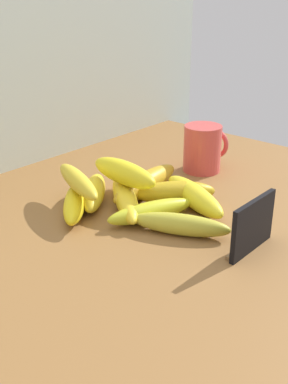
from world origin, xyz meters
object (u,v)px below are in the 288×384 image
object	(u,v)px
banana_3	(151,211)
banana_4	(125,198)
banana_1	(146,183)
banana_2	(181,224)
banana_6	(75,202)
banana_5	(174,192)
coffee_mug	(203,148)
chalkboard_sign	(252,227)
banana_0	(94,192)
banana_8	(78,181)
banana_9	(124,173)
banana_7	(194,196)

from	to	relation	value
banana_3	banana_4	distance (cm)	6.70
banana_1	banana_4	distance (cm)	7.24
banana_2	banana_6	distance (cm)	19.74
banana_2	banana_4	distance (cm)	13.61
banana_1	banana_5	distance (cm)	6.63
banana_1	coffee_mug	bearing A→B (deg)	-2.36
banana_5	coffee_mug	bearing A→B (deg)	18.80
banana_5	banana_6	bearing A→B (deg)	143.87
banana_4	banana_6	size ratio (longest dim) A/B	1.22
banana_1	banana_6	world-z (taller)	banana_1
banana_1	banana_6	bearing A→B (deg)	164.21
banana_1	chalkboard_sign	bearing A→B (deg)	-101.88
coffee_mug	banana_0	world-z (taller)	coffee_mug
chalkboard_sign	banana_0	distance (cm)	30.81
banana_0	banana_4	world-z (taller)	same
banana_8	chalkboard_sign	bearing A→B (deg)	-75.99
banana_6	banana_5	bearing A→B (deg)	-36.13
coffee_mug	banana_5	xyz separation A→B (cm)	(-17.33, -5.90, -2.85)
banana_5	banana_4	bearing A→B (deg)	144.36
banana_2	banana_8	size ratio (longest dim) A/B	0.96
banana_5	banana_9	bearing A→B (deg)	131.62
banana_2	banana_6	bearing A→B (deg)	107.12
banana_5	banana_8	xyz separation A→B (cm)	(-13.33, 11.12, 3.34)
banana_5	banana_6	distance (cm)	18.09
banana_8	banana_9	size ratio (longest dim) A/B	1.08
banana_0	banana_3	bearing A→B (deg)	-84.29
banana_1	banana_2	xyz separation A→B (cm)	(-8.47, -14.82, -0.42)
chalkboard_sign	banana_6	xyz separation A→B (cm)	(-8.86, 29.87, -1.96)
banana_0	banana_8	world-z (taller)	banana_8
banana_1	banana_9	bearing A→B (deg)	177.90
coffee_mug	banana_2	distance (cm)	29.86
banana_8	banana_9	xyz separation A→B (cm)	(7.25, -4.28, 0.57)
banana_7	banana_8	world-z (taller)	banana_8
banana_4	banana_8	distance (cm)	8.96
banana_1	banana_3	xyz separation A→B (cm)	(-7.86, -7.95, -0.47)
banana_4	banana_6	xyz separation A→B (cm)	(-7.16, 5.33, -0.03)
banana_0	banana_3	distance (cm)	12.71
chalkboard_sign	banana_4	distance (cm)	24.68
banana_1	banana_0	bearing A→B (deg)	152.75
banana_6	banana_9	xyz separation A→B (cm)	(8.54, -3.83, 4.11)
banana_6	banana_7	size ratio (longest dim) A/B	0.89
banana_2	banana_9	distance (cm)	15.86
banana_4	chalkboard_sign	bearing A→B (deg)	-86.06
chalkboard_sign	banana_8	xyz separation A→B (cm)	(-7.57, 30.32, 1.58)
banana_1	banana_8	bearing A→B (deg)	160.93
banana_3	banana_9	xyz separation A→B (cm)	(2.11, 8.16, 4.30)
coffee_mug	banana_2	world-z (taller)	coffee_mug
banana_4	banana_9	xyz separation A→B (cm)	(1.37, 1.50, 4.07)
banana_7	chalkboard_sign	bearing A→B (deg)	-113.74
banana_5	banana_7	distance (cm)	3.77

